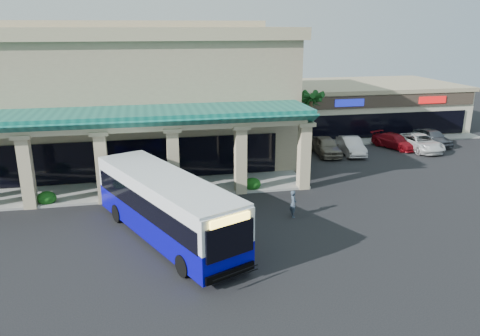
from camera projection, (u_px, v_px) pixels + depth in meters
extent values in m
plane|color=black|center=(234.00, 224.00, 27.00)|extent=(110.00, 110.00, 0.00)
imported|color=#344152|center=(293.00, 204.00, 27.86)|extent=(0.47, 0.65, 1.66)
imported|color=#716658|center=(326.00, 146.00, 41.32)|extent=(2.28, 4.85, 1.61)
imported|color=silver|center=(351.00, 146.00, 41.59)|extent=(2.15, 4.72, 1.50)
imported|color=maroon|center=(395.00, 141.00, 43.62)|extent=(3.52, 4.95, 1.33)
imported|color=silver|center=(420.00, 142.00, 42.84)|extent=(2.73, 5.46, 1.49)
imported|color=#40454E|center=(432.00, 137.00, 44.78)|extent=(2.17, 4.66, 1.54)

